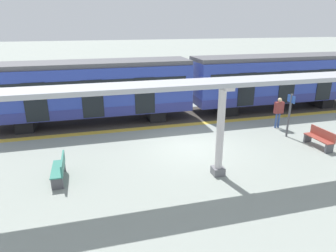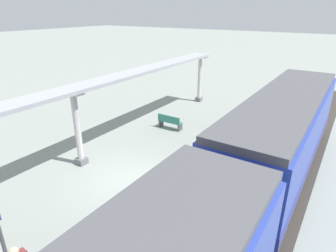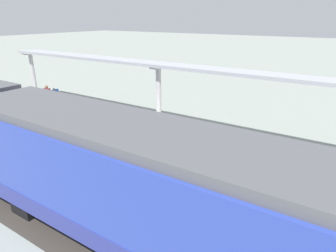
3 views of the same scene
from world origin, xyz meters
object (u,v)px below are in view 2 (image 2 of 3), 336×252
object	(u,v)px
train_near_carriage	(282,133)
canopy_pillar_nearest	(200,79)
canopy_pillar_second	(77,129)
bench_near_end	(170,122)

from	to	relation	value
train_near_carriage	canopy_pillar_nearest	size ratio (longest dim) A/B	3.22
train_near_carriage	canopy_pillar_nearest	world-z (taller)	train_near_carriage
canopy_pillar_second	canopy_pillar_nearest	bearing A→B (deg)	-90.00
bench_near_end	train_near_carriage	bearing A→B (deg)	167.93
canopy_pillar_nearest	train_near_carriage	bearing A→B (deg)	136.48
train_near_carriage	canopy_pillar_second	size ratio (longest dim) A/B	3.22
train_near_carriage	bench_near_end	bearing A→B (deg)	-12.07
canopy_pillar_second	train_near_carriage	bearing A→B (deg)	-150.48
canopy_pillar_nearest	canopy_pillar_second	distance (m)	11.63
canopy_pillar_nearest	canopy_pillar_second	xyz separation A→B (m)	(0.00, 11.63, 0.00)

